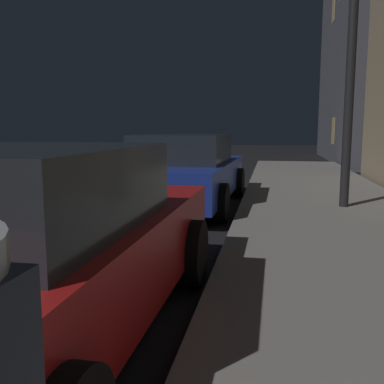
# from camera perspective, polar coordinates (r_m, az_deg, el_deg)

# --- Properties ---
(car_red) EXTENTS (2.14, 4.37, 1.43)m
(car_red) POSITION_cam_1_polar(r_m,az_deg,el_deg) (3.29, -21.30, -7.12)
(car_red) COLOR maroon
(car_red) RESTS_ON ground
(car_blue) EXTENTS (2.21, 4.54, 1.43)m
(car_blue) POSITION_cam_1_polar(r_m,az_deg,el_deg) (8.62, -1.07, 2.75)
(car_blue) COLOR navy
(car_blue) RESTS_ON ground
(street_lamp) EXTENTS (0.44, 0.44, 5.24)m
(street_lamp) POSITION_cam_1_polar(r_m,az_deg,el_deg) (8.45, 20.56, 22.17)
(street_lamp) COLOR black
(street_lamp) RESTS_ON sidewalk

